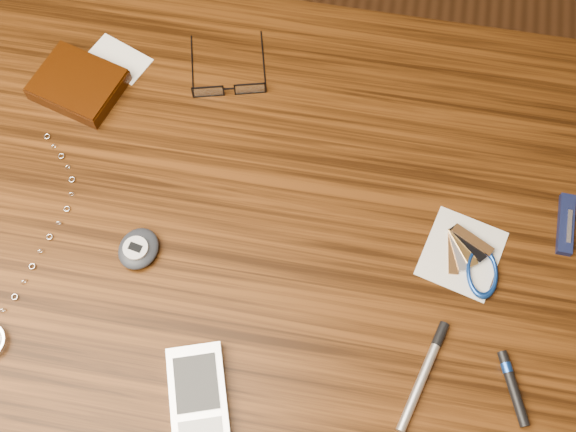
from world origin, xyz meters
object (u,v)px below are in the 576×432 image
(pedometer, at_px, (138,249))
(notepad_keys, at_px, (472,262))
(eyeglasses, at_px, (229,87))
(silver_pen, at_px, (427,367))
(wallet_and_card, at_px, (79,84))
(desk, at_px, (243,238))
(pocket_knife, at_px, (566,224))
(pda_phone, at_px, (198,397))

(pedometer, height_order, notepad_keys, pedometer)
(eyeglasses, distance_m, silver_pen, 0.46)
(wallet_and_card, distance_m, silver_pen, 0.60)
(notepad_keys, bearing_deg, desk, 175.70)
(notepad_keys, bearing_deg, pocket_knife, 32.00)
(pda_phone, relative_size, silver_pen, 0.98)
(notepad_keys, bearing_deg, pda_phone, -143.24)
(silver_pen, bearing_deg, wallet_and_card, 149.08)
(pocket_knife, bearing_deg, pda_phone, -144.50)
(desk, distance_m, notepad_keys, 0.32)
(silver_pen, bearing_deg, pedometer, 167.18)
(pocket_knife, height_order, silver_pen, same)
(desk, distance_m, silver_pen, 0.33)
(pedometer, height_order, silver_pen, pedometer)
(wallet_and_card, distance_m, pedometer, 0.27)
(pedometer, distance_m, pocket_knife, 0.54)
(desk, relative_size, notepad_keys, 8.20)
(eyeglasses, height_order, pedometer, same)
(wallet_and_card, distance_m, pocket_knife, 0.68)
(eyeglasses, distance_m, notepad_keys, 0.40)
(pedometer, bearing_deg, silver_pen, -12.82)
(pda_phone, bearing_deg, wallet_and_card, 123.59)
(desk, height_order, eyeglasses, eyeglasses)
(wallet_and_card, xyz_separation_m, pedometer, (0.14, -0.22, -0.00))
(desk, distance_m, eyeglasses, 0.21)
(notepad_keys, height_order, pocket_knife, same)
(eyeglasses, height_order, silver_pen, eyeglasses)
(pda_phone, relative_size, pedometer, 2.06)
(desk, height_order, silver_pen, silver_pen)
(pedometer, xyz_separation_m, pocket_knife, (0.53, 0.13, -0.00))
(pocket_knife, xyz_separation_m, silver_pen, (-0.16, -0.21, 0.00))
(pda_phone, xyz_separation_m, silver_pen, (0.26, 0.08, -0.00))
(eyeglasses, height_order, pocket_knife, eyeglasses)
(wallet_and_card, xyz_separation_m, pocket_knife, (0.67, -0.09, -0.01))
(notepad_keys, relative_size, pocket_knife, 1.45)
(desk, distance_m, pocket_knife, 0.43)
(pocket_knife, bearing_deg, eyeglasses, 164.80)
(pedometer, bearing_deg, wallet_and_card, 122.72)
(desk, relative_size, eyeglasses, 7.78)
(desk, xyz_separation_m, pedometer, (-0.11, -0.08, 0.11))
(wallet_and_card, height_order, notepad_keys, wallet_and_card)
(wallet_and_card, bearing_deg, silver_pen, -30.92)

